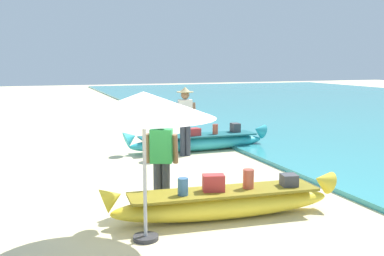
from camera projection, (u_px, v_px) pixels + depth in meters
name	position (u px, v px, depth m)	size (l,w,h in m)	color
ground_plane	(173.00, 206.00, 7.90)	(80.00, 80.00, 0.00)	beige
boat_yellow_foreground	(225.00, 202.00, 7.25)	(3.92, 0.90, 0.76)	yellow
boat_cyan_midground	(199.00, 141.00, 12.69)	(4.21, 0.72, 0.72)	#33B2BC
person_vendor_hatted	(185.00, 116.00, 11.87)	(0.58, 0.44, 1.81)	#333842
person_tourist_customer	(161.00, 157.00, 7.59)	(0.58, 0.40, 1.60)	#333842
patio_umbrella_large	(144.00, 106.00, 6.12)	(1.97, 1.97, 2.08)	#B7B7BC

